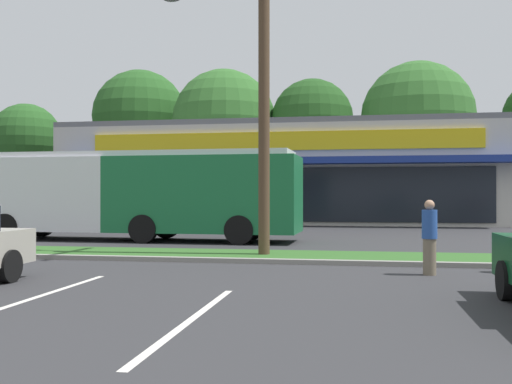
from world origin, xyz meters
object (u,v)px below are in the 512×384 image
at_px(city_bus, 132,193).
at_px(car_3, 139,214).
at_px(pedestrian_mid, 430,237).
at_px(utility_pole, 259,55).

xyz_separation_m(city_bus, car_3, (-1.86, 5.55, -1.01)).
bearing_deg(pedestrian_mid, car_3, 140.57).
xyz_separation_m(utility_pole, city_bus, (-5.66, 5.24, -3.64)).
distance_m(city_bus, car_3, 5.94).
xyz_separation_m(utility_pole, car_3, (-7.52, 10.79, -4.66)).
relative_size(city_bus, car_3, 3.02).
relative_size(car_3, pedestrian_mid, 2.61).
bearing_deg(utility_pole, pedestrian_mid, -31.57).
relative_size(utility_pole, car_3, 2.44).
bearing_deg(car_3, pedestrian_mid, 131.11).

